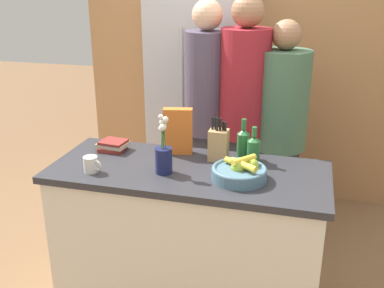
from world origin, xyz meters
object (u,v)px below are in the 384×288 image
refrigerator (199,98)px  coffee_mug (91,164)px  fruit_bowl (240,172)px  book_stack (113,145)px  person_in_blue (243,114)px  flower_vase (164,155)px  cereal_box (178,131)px  person_in_red_tee (280,129)px  knife_block (219,144)px  bottle_vinegar (243,142)px  person_at_sink (206,111)px  bottle_oil (253,149)px

refrigerator → coffee_mug: size_ratio=16.42×
fruit_bowl → book_stack: size_ratio=1.53×
fruit_bowl → person_in_blue: 0.76m
flower_vase → person_in_blue: bearing=67.4°
fruit_bowl → cereal_box: bearing=146.7°
flower_vase → person_in_red_tee: 0.99m
knife_block → coffee_mug: knife_block is taller
flower_vase → book_stack: bearing=149.7°
cereal_box → book_stack: bearing=-171.6°
refrigerator → bottle_vinegar: (0.55, -1.08, 0.04)m
fruit_bowl → person_in_red_tee: (0.15, 0.78, -0.00)m
book_stack → bottle_vinegar: (0.81, 0.09, 0.06)m
flower_vase → person_at_sink: size_ratio=0.19×
flower_vase → fruit_bowl: bearing=3.1°
flower_vase → knife_block: bearing=45.5°
refrigerator → bottle_oil: bearing=-61.8°
bottle_vinegar → person_in_red_tee: 0.50m
book_stack → person_at_sink: size_ratio=0.11×
fruit_bowl → book_stack: 0.87m
knife_block → person_at_sink: bearing=110.1°
person_at_sink → fruit_bowl: bearing=-57.1°
person_at_sink → person_in_red_tee: size_ratio=1.07×
fruit_bowl → cereal_box: size_ratio=1.04×
fruit_bowl → person_in_red_tee: 0.80m
cereal_box → person_in_red_tee: person_in_red_tee is taller
bottle_oil → person_at_sink: (-0.41, 0.56, 0.04)m
knife_block → cereal_box: 0.27m
person_in_blue → bottle_oil: bearing=-66.8°
bottle_oil → person_in_blue: bearing=105.3°
bottle_oil → cereal_box: bearing=175.3°
flower_vase → person_in_red_tee: bearing=54.6°
bottle_vinegar → person_in_red_tee: person_in_red_tee is taller
person_in_red_tee → bottle_vinegar: bearing=-115.3°
bottle_vinegar → flower_vase: bearing=-138.9°
flower_vase → bottle_oil: size_ratio=1.52×
person_in_blue → person_in_red_tee: (0.25, 0.03, -0.10)m
knife_block → bottle_oil: knife_block is taller
refrigerator → person_at_sink: bearing=-70.9°
flower_vase → bottle_oil: flower_vase is taller
flower_vase → person_in_blue: 0.84m
fruit_bowl → person_at_sink: size_ratio=0.17×
knife_block → book_stack: knife_block is taller
coffee_mug → book_stack: size_ratio=0.59×
book_stack → person_at_sink: 0.75m
refrigerator → bottle_oil: (0.62, -1.15, 0.03)m
book_stack → person_in_blue: 0.91m
person_in_blue → person_in_red_tee: size_ratio=1.09×
coffee_mug → bottle_oil: size_ratio=0.52×
refrigerator → flower_vase: (0.16, -1.42, 0.05)m
person_in_blue → book_stack: bearing=-136.5°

